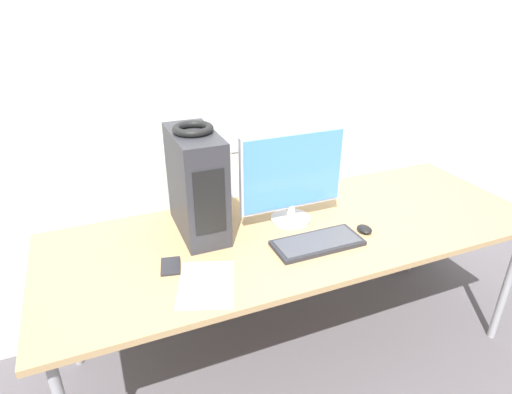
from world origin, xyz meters
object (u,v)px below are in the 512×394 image
(pc_tower, at_px, (197,184))
(headphones, at_px, (193,129))
(monitor_main, at_px, (292,176))
(keyboard, at_px, (317,243))
(cell_phone, at_px, (171,266))
(mouse, at_px, (365,229))

(pc_tower, distance_m, headphones, 0.26)
(monitor_main, xyz_separation_m, keyboard, (0.01, -0.25, -0.23))
(headphones, distance_m, cell_phone, 0.58)
(headphones, distance_m, mouse, 0.91)
(pc_tower, height_order, cell_phone, pc_tower)
(headphones, bearing_deg, monitor_main, -11.11)
(pc_tower, bearing_deg, mouse, -23.97)
(pc_tower, distance_m, mouse, 0.81)
(monitor_main, distance_m, keyboard, 0.34)
(keyboard, xyz_separation_m, mouse, (0.26, 0.02, 0.00))
(headphones, bearing_deg, pc_tower, -90.00)
(monitor_main, bearing_deg, pc_tower, 169.00)
(pc_tower, relative_size, monitor_main, 0.92)
(monitor_main, bearing_deg, headphones, 168.89)
(pc_tower, xyz_separation_m, headphones, (0.00, 0.00, 0.26))
(keyboard, height_order, cell_phone, keyboard)
(keyboard, xyz_separation_m, cell_phone, (-0.64, 0.08, -0.01))
(mouse, bearing_deg, monitor_main, 139.88)
(headphones, distance_m, monitor_main, 0.51)
(monitor_main, height_order, cell_phone, monitor_main)
(headphones, xyz_separation_m, keyboard, (0.45, -0.33, -0.48))
(cell_phone, bearing_deg, headphones, 64.59)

